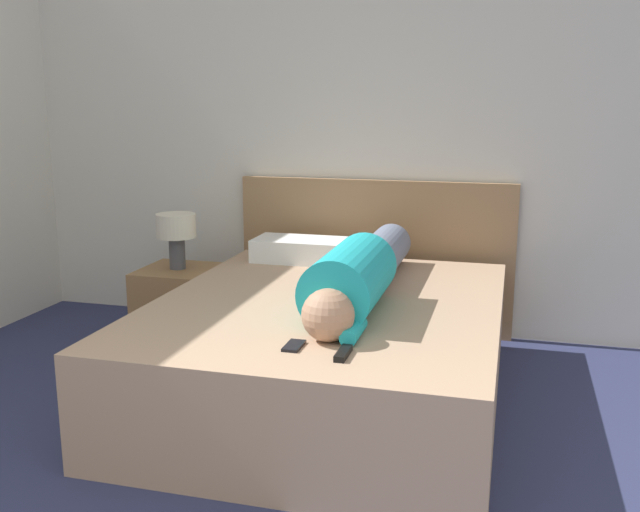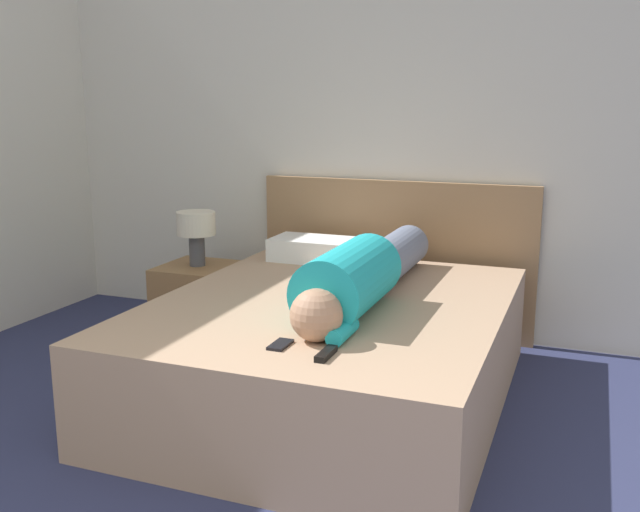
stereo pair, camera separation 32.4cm
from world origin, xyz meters
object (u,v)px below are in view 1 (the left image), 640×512
Objects in this scene: person_lying at (360,273)px; tv_remote at (343,353)px; pillow_near_headboard at (299,250)px; cell_phone at (294,346)px; bed at (328,350)px; table_lamp at (176,231)px; nightstand at (180,306)px.

person_lying is 0.78m from tv_remote.
person_lying is 3.02× the size of pillow_near_headboard.
tv_remote is 0.22m from cell_phone.
bed is 3.78× the size of pillow_near_headboard.
table_lamp is 2.21× the size of tv_remote.
person_lying reaches higher than bed.
pillow_near_headboard is 1.55m from cell_phone.
table_lamp is 0.62× the size of pillow_near_headboard.
tv_remote is at bearing -12.84° from cell_phone.
pillow_near_headboard is at bearing 106.14° from cell_phone.
tv_remote is (0.64, -1.53, -0.06)m from pillow_near_headboard.
bed is 1.22m from nightstand.
table_lamp is at bearing -162.05° from pillow_near_headboard.
person_lying is at bearing -23.74° from table_lamp.
cell_phone is at bearing -48.30° from table_lamp.
table_lamp is 1.70m from cell_phone.
nightstand is 1.41× the size of table_lamp.
nightstand is at bearing 135.53° from tv_remote.
nightstand is at bearing 152.16° from bed.
table_lamp is (-0.00, 0.00, 0.46)m from nightstand.
cell_phone is at bearing 167.16° from tv_remote.
person_lying is at bearing 97.42° from tv_remote.
table_lamp is 0.74m from pillow_near_headboard.
pillow_near_headboard reaches higher than cell_phone.
tv_remote reaches higher than nightstand.
nightstand is 0.46m from table_lamp.
table_lamp reaches higher than cell_phone.
table_lamp is 1.35m from person_lying.
bed is 6.09× the size of table_lamp.
person_lying reaches higher than tv_remote.
pillow_near_headboard is 3.57× the size of tv_remote.
nightstand is 3.11× the size of tv_remote.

